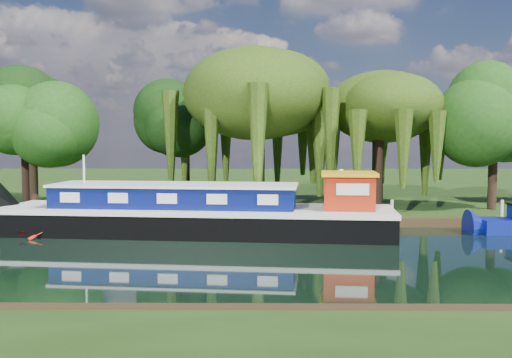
{
  "coord_description": "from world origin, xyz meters",
  "views": [
    {
      "loc": [
        -4.13,
        -22.61,
        4.77
      ],
      "look_at": [
        -4.41,
        5.22,
        2.8
      ],
      "focal_mm": 40.0,
      "sensor_mm": 36.0,
      "label": 1
    }
  ],
  "objects": [
    {
      "name": "ground",
      "position": [
        0.0,
        0.0,
        0.0
      ],
      "size": [
        120.0,
        120.0,
        0.0
      ],
      "primitive_type": "plane",
      "color": "black"
    },
    {
      "name": "far_bank",
      "position": [
        0.0,
        34.0,
        0.23
      ],
      "size": [
        120.0,
        52.0,
        0.45
      ],
      "primitive_type": "cube",
      "color": "black",
      "rests_on": "ground"
    },
    {
      "name": "dutch_barge",
      "position": [
        -7.24,
        5.71,
        1.02
      ],
      "size": [
        19.85,
        6.28,
        4.12
      ],
      "rotation": [
        0.0,
        0.0,
        -0.1
      ],
      "color": "black",
      "rests_on": "ground"
    },
    {
      "name": "red_dinghy",
      "position": [
        -14.28,
        5.17,
        0.0
      ],
      "size": [
        3.85,
        3.16,
        0.7
      ],
      "primitive_type": "imported",
      "rotation": [
        0.0,
        0.0,
        1.82
      ],
      "color": "#A1220B",
      "rests_on": "ground"
    },
    {
      "name": "willow_left",
      "position": [
        -4.29,
        13.32,
        7.33
      ],
      "size": [
        7.9,
        7.9,
        9.47
      ],
      "color": "black",
      "rests_on": "far_bank"
    },
    {
      "name": "willow_right",
      "position": [
        3.17,
        13.21,
        6.14
      ],
      "size": [
        6.4,
        6.4,
        7.79
      ],
      "color": "black",
      "rests_on": "far_bank"
    },
    {
      "name": "tree_far_left",
      "position": [
        -18.79,
        13.74,
        5.76
      ],
      "size": [
        4.81,
        4.81,
        7.74
      ],
      "color": "black",
      "rests_on": "far_bank"
    },
    {
      "name": "tree_far_back",
      "position": [
        -20.33,
        16.28,
        6.28
      ],
      "size": [
        4.97,
        4.97,
        8.35
      ],
      "color": "black",
      "rests_on": "far_bank"
    },
    {
      "name": "tree_far_mid",
      "position": [
        -9.34,
        16.49,
        5.73
      ],
      "size": [
        4.67,
        4.67,
        7.64
      ],
      "color": "black",
      "rests_on": "far_bank"
    },
    {
      "name": "tree_far_right",
      "position": [
        10.05,
        12.41,
        5.77
      ],
      "size": [
        4.72,
        4.72,
        7.73
      ],
      "color": "black",
      "rests_on": "far_bank"
    },
    {
      "name": "lamppost",
      "position": [
        0.5,
        10.5,
        2.42
      ],
      "size": [
        0.36,
        0.36,
        2.56
      ],
      "color": "silver",
      "rests_on": "far_bank"
    },
    {
      "name": "mooring_posts",
      "position": [
        -0.5,
        8.4,
        0.95
      ],
      "size": [
        19.16,
        0.16,
        1.0
      ],
      "color": "silver",
      "rests_on": "far_bank"
    }
  ]
}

